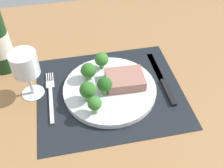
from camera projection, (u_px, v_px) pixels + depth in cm
name	position (u px, v px, depth cm)	size (l,w,h in cm)	color
ground_plane	(110.00, 95.00, 77.48)	(140.00, 110.00, 3.00)	#996D42
placemat	(110.00, 92.00, 76.31)	(40.86, 35.17, 0.30)	black
plate	(110.00, 89.00, 75.63)	(26.21, 26.21, 1.60)	silver
steak	(125.00, 79.00, 75.25)	(10.54, 8.14, 2.86)	#9E6B5B
broccoli_front_edge	(88.00, 71.00, 75.40)	(4.34, 4.34, 5.32)	#5B8942
broccoli_back_left	(105.00, 85.00, 71.54)	(4.06, 4.06, 5.21)	#6B994C
broccoli_near_fork	(95.00, 104.00, 66.38)	(3.60, 3.60, 5.35)	#6B994C
broccoli_near_steak	(102.00, 59.00, 78.53)	(4.16, 4.16, 5.47)	#5B8942
broccoli_center	(88.00, 90.00, 69.38)	(4.40, 4.40, 5.90)	#5B8942
fork	(51.00, 96.00, 74.69)	(2.40, 19.20, 0.50)	silver
knife	(163.00, 81.00, 78.60)	(1.80, 23.00, 0.80)	black
wine_glass	(25.00, 66.00, 68.91)	(7.16, 7.16, 14.22)	silver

